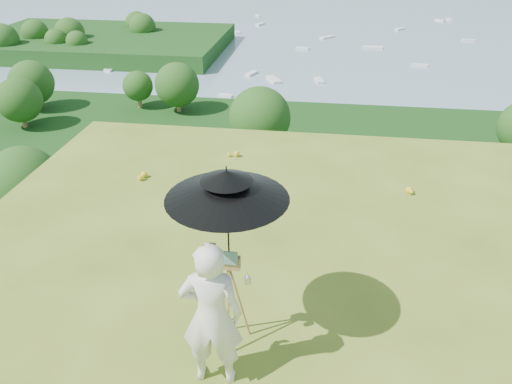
# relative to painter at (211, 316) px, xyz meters

# --- Properties ---
(ground) EXTENTS (14.00, 14.00, 0.00)m
(ground) POSITION_rel_painter_xyz_m (2.02, 0.78, -0.95)
(ground) COLOR #536A1E
(ground) RESTS_ON ground
(forest_slope) EXTENTS (140.00, 56.00, 22.00)m
(forest_slope) POSITION_rel_painter_xyz_m (2.02, 35.78, -29.95)
(forest_slope) COLOR #0F330E
(forest_slope) RESTS_ON bay_water
(shoreline_tier) EXTENTS (170.00, 28.00, 8.00)m
(shoreline_tier) POSITION_rel_painter_xyz_m (2.02, 75.78, -36.95)
(shoreline_tier) COLOR gray
(shoreline_tier) RESTS_ON bay_water
(bay_water) EXTENTS (700.00, 700.00, 0.00)m
(bay_water) POSITION_rel_painter_xyz_m (2.02, 240.78, -34.95)
(bay_water) COLOR #7497A5
(bay_water) RESTS_ON ground
(peninsula) EXTENTS (90.00, 60.00, 12.00)m
(peninsula) POSITION_rel_painter_xyz_m (-72.98, 155.78, -29.95)
(peninsula) COLOR #0F330E
(peninsula) RESTS_ON bay_water
(slope_trees) EXTENTS (110.00, 50.00, 6.00)m
(slope_trees) POSITION_rel_painter_xyz_m (2.02, 35.78, -15.95)
(slope_trees) COLOR #164B16
(slope_trees) RESTS_ON forest_slope
(harbor_town) EXTENTS (110.00, 22.00, 5.00)m
(harbor_town) POSITION_rel_painter_xyz_m (2.02, 75.78, -30.45)
(harbor_town) COLOR beige
(harbor_town) RESTS_ON shoreline_tier
(moored_boats) EXTENTS (140.00, 140.00, 0.70)m
(moored_boats) POSITION_rel_painter_xyz_m (-10.48, 161.78, -34.60)
(moored_boats) COLOR white
(moored_boats) RESTS_ON bay_water
(wildflowers) EXTENTS (10.00, 10.50, 0.12)m
(wildflowers) POSITION_rel_painter_xyz_m (2.02, 1.03, -0.89)
(wildflowers) COLOR gold
(wildflowers) RESTS_ON ground
(painter) EXTENTS (0.73, 0.51, 1.90)m
(painter) POSITION_rel_painter_xyz_m (0.00, 0.00, 0.00)
(painter) COLOR silver
(painter) RESTS_ON ground
(field_easel) EXTENTS (0.55, 0.55, 1.42)m
(field_easel) POSITION_rel_painter_xyz_m (0.09, 0.61, -0.24)
(field_easel) COLOR #935D3D
(field_easel) RESTS_ON ground
(sun_umbrella) EXTENTS (1.42, 1.42, 1.28)m
(sun_umbrella) POSITION_rel_painter_xyz_m (0.08, 0.64, 0.87)
(sun_umbrella) COLOR black
(sun_umbrella) RESTS_ON field_easel
(painter_cap) EXTENTS (0.20, 0.23, 0.10)m
(painter_cap) POSITION_rel_painter_xyz_m (0.00, 0.00, 0.89)
(painter_cap) COLOR #D77685
(painter_cap) RESTS_ON painter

